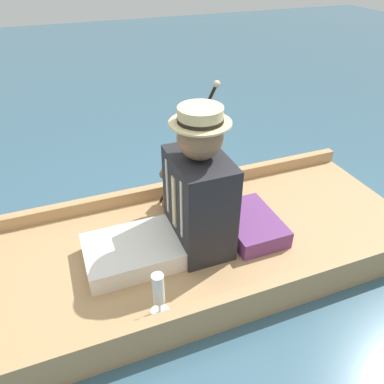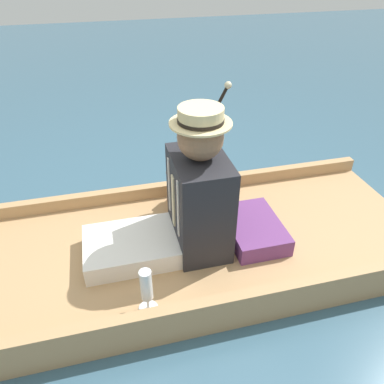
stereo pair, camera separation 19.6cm
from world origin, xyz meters
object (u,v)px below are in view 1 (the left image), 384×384
Objects in this scene: seated_person at (186,202)px; walking_cane at (192,135)px; teddy_bear at (172,187)px; wine_glass at (158,291)px.

walking_cane is (0.47, -0.22, 0.15)m from seated_person.
seated_person reaches higher than teddy_bear.
seated_person is 0.38m from teddy_bear.
seated_person is at bearing 154.75° from walking_cane.
seated_person is 3.34× the size of wine_glass.
seated_person is 0.51m from wine_glass.
teddy_bear is 1.51× the size of wine_glass.
teddy_bear is (0.35, -0.04, -0.13)m from seated_person.
wine_glass is 1.04m from walking_cane.
wine_glass is at bearing 144.35° from seated_person.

